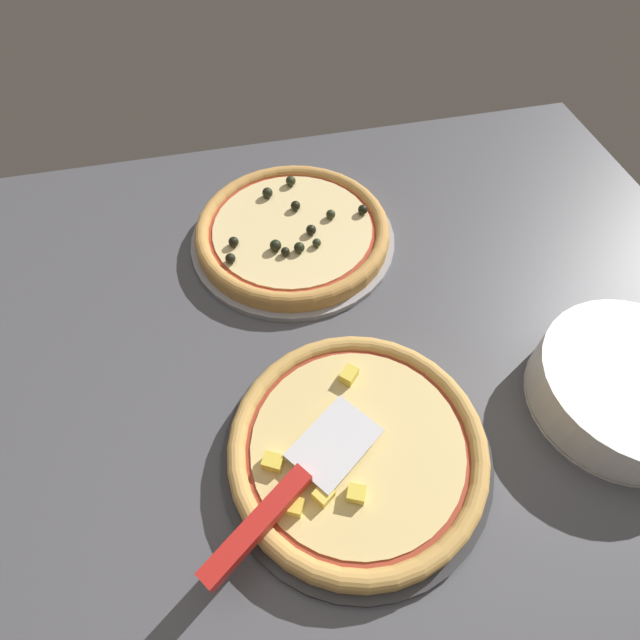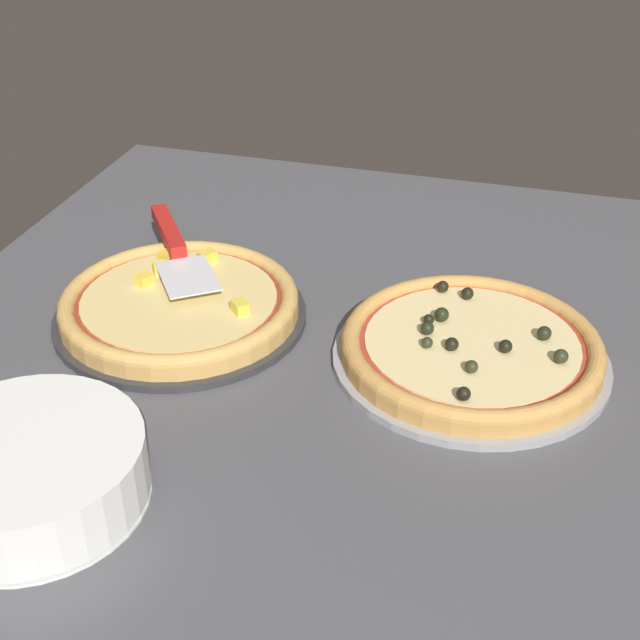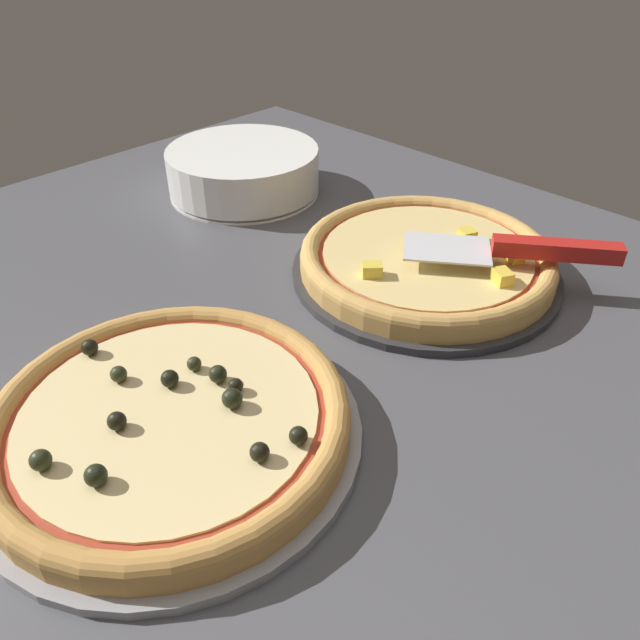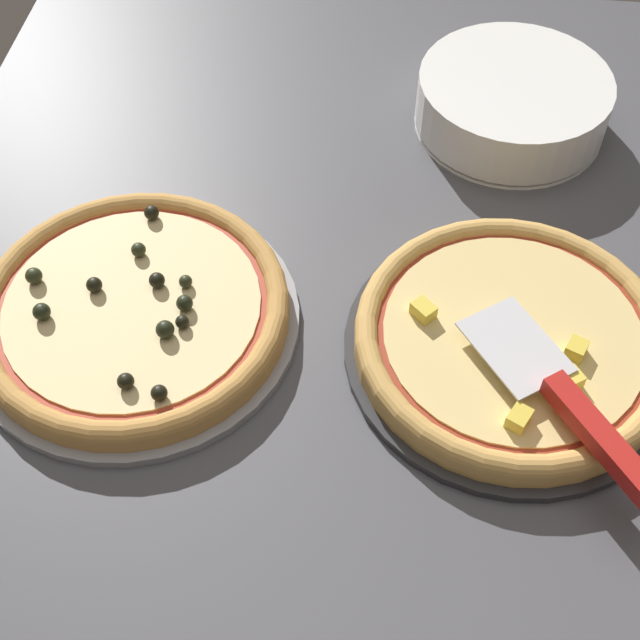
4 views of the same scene
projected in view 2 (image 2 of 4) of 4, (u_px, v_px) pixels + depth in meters
ground_plane at (289, 368)px, 111.50cm from camera, size 120.95×100.45×3.60cm
pizza_pan_front at (181, 316)px, 117.55cm from camera, size 33.22×33.22×1.00cm
pizza_front at (180, 302)px, 116.48cm from camera, size 31.23×31.23×3.87cm
pizza_pan_back at (470, 359)px, 109.05cm from camera, size 33.79×33.79×1.00cm
pizza_back at (471, 346)px, 108.01cm from camera, size 31.76×31.76×4.02cm
serving_spatula at (172, 240)px, 124.87cm from camera, size 22.69×18.13×2.00cm
plate_stack at (29, 472)px, 87.27cm from camera, size 23.28×23.28×7.00cm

